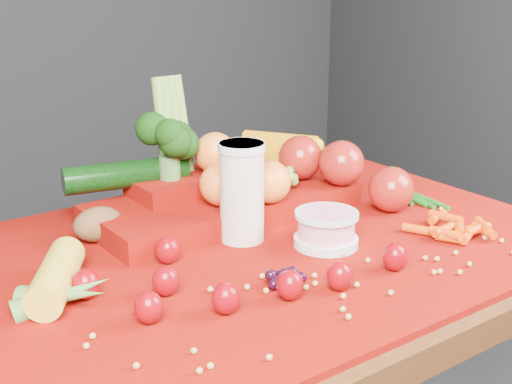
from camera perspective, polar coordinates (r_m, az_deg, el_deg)
table at (r=1.31m, az=0.52°, el=-8.36°), size 1.10×0.80×0.75m
red_cloth at (r=1.26m, az=0.54°, el=-4.28°), size 1.05×0.75×0.01m
milk_glass at (r=1.24m, az=-1.14°, el=0.28°), size 0.08×0.08×0.18m
yogurt_bowl at (r=1.24m, az=5.64°, el=-2.86°), size 0.11×0.11×0.06m
strawberry_scatter at (r=1.07m, az=-2.17°, el=-6.83°), size 0.48×0.28×0.05m
dark_grape_cluster at (r=1.10m, az=2.23°, el=-6.81°), size 0.06×0.05×0.03m
soybean_scatter at (r=1.12m, az=6.72°, el=-6.94°), size 0.84×0.24×0.01m
corn_ear at (r=1.08m, az=-15.38°, el=-7.57°), size 0.25×0.27×0.06m
potato at (r=1.29m, az=-12.51°, el=-2.53°), size 0.09×0.07×0.06m
baby_carrot_pile at (r=1.33m, az=15.11°, el=-2.72°), size 0.18×0.17×0.03m
green_bean_pile at (r=1.50m, az=12.71°, el=-0.51°), size 0.14×0.12×0.01m
produce_mound at (r=1.38m, az=-1.25°, el=0.78°), size 0.60×0.37×0.27m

